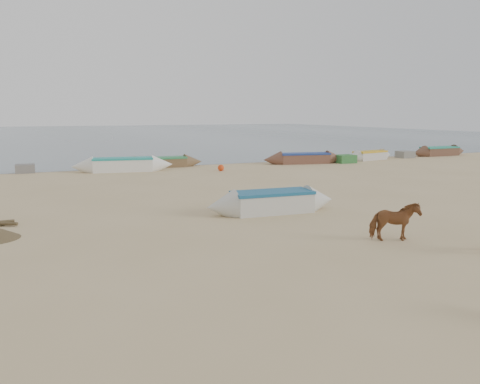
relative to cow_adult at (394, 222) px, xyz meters
The scene contains 6 objects.
ground 3.31m from the cow_adult, 163.77° to the left, with size 140.00×140.00×0.00m, color tan.
sea 82.97m from the cow_adult, 92.16° to the left, with size 160.00×160.00×0.00m, color slate.
cow_adult is the anchor object (origin of this frame).
near_canoe 5.52m from the cow_adult, 106.31° to the left, with size 5.46×1.30×0.87m, color beige, non-canonical shape.
waterline_canoes 21.61m from the cow_adult, 92.75° to the left, with size 58.37×3.66×0.94m.
beach_clutter 20.56m from the cow_adult, 87.11° to the left, with size 44.27×5.77×0.64m.
Camera 1 is at (-6.88, -12.04, 3.96)m, focal length 35.00 mm.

